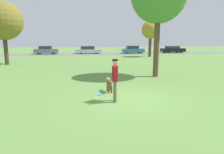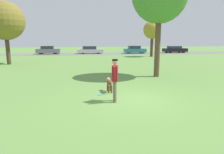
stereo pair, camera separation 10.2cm
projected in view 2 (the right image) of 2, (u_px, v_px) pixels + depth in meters
name	position (u px, v px, depth m)	size (l,w,h in m)	color
ground_plane	(130.00, 100.00, 8.54)	(120.00, 120.00, 0.00)	#608C42
far_road_strip	(91.00, 54.00, 35.83)	(120.00, 6.00, 0.01)	slate
person	(115.00, 77.00, 8.14)	(0.32, 0.68, 1.78)	#665B4C
dog	(109.00, 83.00, 9.81)	(0.28, 0.99, 0.66)	brown
frisbee	(100.00, 95.00, 9.33)	(0.24, 0.24, 0.02)	#268CE5
tree_far_right	(152.00, 30.00, 29.12)	(2.61, 2.61, 5.23)	#4C3826
tree_far_left	(5.00, 21.00, 19.88)	(3.82, 3.82, 6.28)	#4C3826
parked_car_grey	(48.00, 50.00, 34.88)	(4.01, 1.80, 1.42)	slate
parked_car_silver	(90.00, 50.00, 35.92)	(4.62, 1.80, 1.35)	#B7B7BC
parked_car_teal	(135.00, 50.00, 36.66)	(3.97, 1.81, 1.40)	teal
parked_car_black	(175.00, 49.00, 38.24)	(4.59, 1.94, 1.29)	black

